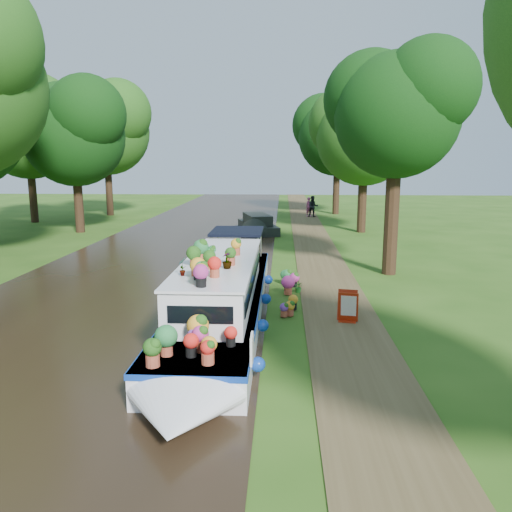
# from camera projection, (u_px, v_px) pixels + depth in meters

# --- Properties ---
(ground) EXTENTS (100.00, 100.00, 0.00)m
(ground) POSITION_uv_depth(u_px,v_px,m) (297.00, 292.00, 17.57)
(ground) COLOR #2A5114
(ground) RESTS_ON ground
(canal_water) EXTENTS (10.00, 100.00, 0.02)m
(canal_water) POSITION_uv_depth(u_px,v_px,m) (130.00, 289.00, 17.88)
(canal_water) COLOR black
(canal_water) RESTS_ON ground
(towpath) EXTENTS (2.20, 100.00, 0.03)m
(towpath) POSITION_uv_depth(u_px,v_px,m) (331.00, 292.00, 17.51)
(towpath) COLOR #4D4024
(towpath) RESTS_ON ground
(plant_boat) EXTENTS (2.29, 13.52, 2.30)m
(plant_boat) POSITION_uv_depth(u_px,v_px,m) (221.00, 295.00, 13.95)
(plant_boat) COLOR white
(plant_boat) RESTS_ON canal_water
(tree_near_overhang) EXTENTS (5.52, 5.28, 8.99)m
(tree_near_overhang) POSITION_uv_depth(u_px,v_px,m) (397.00, 106.00, 19.13)
(tree_near_overhang) COLOR black
(tree_near_overhang) RESTS_ON ground
(tree_near_mid) EXTENTS (6.90, 6.60, 9.40)m
(tree_near_mid) POSITION_uv_depth(u_px,v_px,m) (365.00, 129.00, 30.90)
(tree_near_mid) COLOR black
(tree_near_mid) RESTS_ON ground
(tree_near_far) EXTENTS (7.59, 7.26, 10.30)m
(tree_near_far) POSITION_uv_depth(u_px,v_px,m) (338.00, 130.00, 41.61)
(tree_near_far) COLOR black
(tree_near_far) RESTS_ON ground
(tree_far_c) EXTENTS (7.13, 6.82, 9.59)m
(tree_far_c) POSITION_uv_depth(u_px,v_px,m) (74.00, 128.00, 30.85)
(tree_far_c) COLOR black
(tree_far_c) RESTS_ON ground
(tree_far_d) EXTENTS (8.05, 7.70, 10.85)m
(tree_far_d) POSITION_uv_depth(u_px,v_px,m) (106.00, 125.00, 40.58)
(tree_far_d) COLOR black
(tree_far_d) RESTS_ON ground
(tree_far_h) EXTENTS (7.82, 7.48, 10.49)m
(tree_far_h) POSITION_uv_depth(u_px,v_px,m) (27.00, 124.00, 35.94)
(tree_far_h) COLOR black
(tree_far_h) RESTS_ON ground
(second_boat) EXTENTS (2.99, 6.30, 1.16)m
(second_boat) POSITION_uv_depth(u_px,v_px,m) (257.00, 225.00, 31.88)
(second_boat) COLOR black
(second_boat) RESTS_ON canal_water
(sandwich_board) EXTENTS (0.58, 0.53, 0.88)m
(sandwich_board) POSITION_uv_depth(u_px,v_px,m) (348.00, 308.00, 14.20)
(sandwich_board) COLOR #A7240B
(sandwich_board) RESTS_ON towpath
(pedestrian_pink) EXTENTS (0.67, 0.56, 1.57)m
(pedestrian_pink) POSITION_uv_depth(u_px,v_px,m) (309.00, 207.00, 40.50)
(pedestrian_pink) COLOR #C3507D
(pedestrian_pink) RESTS_ON towpath
(pedestrian_dark) EXTENTS (0.87, 0.70, 1.70)m
(pedestrian_dark) POSITION_uv_depth(u_px,v_px,m) (313.00, 207.00, 40.10)
(pedestrian_dark) COLOR black
(pedestrian_dark) RESTS_ON towpath
(verge_plant) EXTENTS (0.44, 0.42, 0.39)m
(verge_plant) POSITION_uv_depth(u_px,v_px,m) (299.00, 287.00, 17.42)
(verge_plant) COLOR #1F6A21
(verge_plant) RESTS_ON ground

